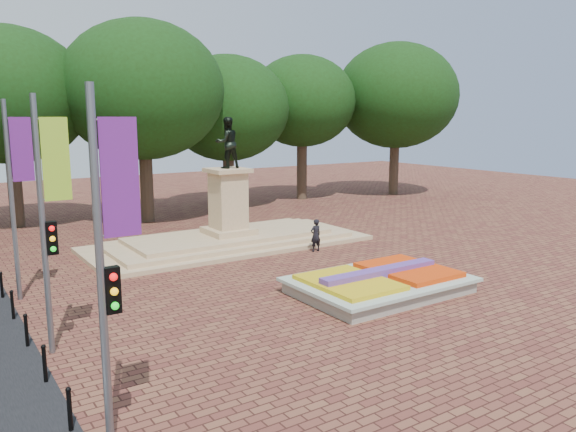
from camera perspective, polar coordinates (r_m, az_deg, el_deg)
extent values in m
plane|color=brown|center=(22.05, 3.77, -6.87)|extent=(90.00, 90.00, 0.00)
cube|color=gray|center=(21.14, 9.27, -7.09)|extent=(6.00, 4.00, 0.45)
cube|color=beige|center=(21.06, 9.29, -6.37)|extent=(6.30, 4.30, 0.12)
cube|color=#ED480D|center=(22.01, 12.08, -5.40)|extent=(2.60, 3.40, 0.22)
cube|color=gold|center=(20.10, 6.24, -6.74)|extent=(2.60, 3.40, 0.18)
cube|color=#563797|center=(21.00, 9.30, -5.80)|extent=(5.20, 0.55, 0.38)
cube|color=tan|center=(28.57, -6.02, -2.77)|extent=(14.00, 6.00, 0.20)
cube|color=tan|center=(28.53, -6.02, -2.38)|extent=(12.00, 5.00, 0.20)
cube|color=tan|center=(28.49, -6.03, -1.98)|extent=(10.00, 4.00, 0.20)
cube|color=tan|center=(28.44, -6.04, -1.49)|extent=(2.20, 2.20, 0.30)
cube|color=tan|center=(28.17, -6.10, 1.60)|extent=(1.50, 1.50, 2.80)
cube|color=tan|center=(27.99, -6.16, 4.64)|extent=(1.90, 1.90, 0.20)
imported|color=black|center=(27.90, -6.21, 7.40)|extent=(1.22, 0.95, 2.50)
cylinder|color=#33261B|center=(35.34, -25.47, 1.89)|extent=(0.80, 0.80, 4.00)
ellipsoid|color=black|center=(35.07, -26.05, 9.50)|extent=(8.80, 8.80, 7.48)
cylinder|color=#33261B|center=(36.96, -14.69, 2.86)|extent=(0.80, 0.80, 4.00)
ellipsoid|color=black|center=(36.70, -15.02, 10.14)|extent=(8.80, 8.80, 7.48)
cylinder|color=#33261B|center=(39.76, -5.11, 3.63)|extent=(0.80, 0.80, 4.00)
ellipsoid|color=black|center=(39.52, -5.21, 10.40)|extent=(8.80, 8.80, 7.48)
cylinder|color=#33261B|center=(43.52, 3.03, 4.20)|extent=(0.80, 0.80, 4.00)
ellipsoid|color=black|center=(43.30, 3.09, 10.39)|extent=(8.80, 8.80, 7.48)
cylinder|color=#33261B|center=(48.01, 9.78, 4.61)|extent=(0.80, 0.80, 4.00)
ellipsoid|color=black|center=(47.81, 9.94, 10.22)|extent=(8.80, 8.80, 7.48)
cylinder|color=slate|center=(10.96, -18.48, -5.82)|extent=(0.16, 0.16, 7.00)
cube|color=#6D1F82|center=(10.75, -16.70, 3.76)|extent=(0.70, 0.04, 2.20)
cylinder|color=slate|center=(16.21, -23.64, -1.12)|extent=(0.16, 0.16, 7.00)
cube|color=#A2D52A|center=(16.07, -22.51, 5.35)|extent=(0.70, 0.04, 2.20)
cylinder|color=slate|center=(21.59, -26.25, 1.27)|extent=(0.16, 0.16, 7.00)
cube|color=#6D1F82|center=(21.49, -25.43, 6.13)|extent=(0.70, 0.04, 2.20)
cube|color=black|center=(11.09, -17.39, -7.19)|extent=(0.28, 0.18, 0.90)
cube|color=black|center=(16.30, -22.88, -2.08)|extent=(0.28, 0.18, 0.90)
cylinder|color=black|center=(12.98, -21.29, -17.98)|extent=(0.10, 0.10, 0.90)
sphere|color=black|center=(12.77, -21.43, -16.10)|extent=(0.12, 0.12, 0.12)
cylinder|color=black|center=(15.30, -23.48, -13.72)|extent=(0.10, 0.10, 0.90)
sphere|color=black|center=(15.12, -23.61, -12.08)|extent=(0.12, 0.12, 0.12)
cylinder|color=black|center=(17.70, -25.03, -10.59)|extent=(0.10, 0.10, 0.90)
sphere|color=black|center=(17.55, -25.15, -9.15)|extent=(0.12, 0.12, 0.12)
cylinder|color=black|center=(20.15, -26.19, -8.21)|extent=(0.10, 0.10, 0.90)
sphere|color=black|center=(20.02, -26.29, -6.92)|extent=(0.12, 0.12, 0.12)
cylinder|color=black|center=(22.63, -27.08, -6.34)|extent=(0.10, 0.10, 0.90)
sphere|color=black|center=(22.51, -27.18, -5.19)|extent=(0.12, 0.12, 0.12)
imported|color=black|center=(27.00, 2.82, -1.97)|extent=(0.58, 0.38, 1.59)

